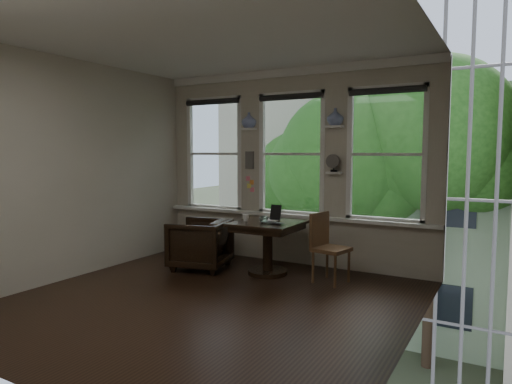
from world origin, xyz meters
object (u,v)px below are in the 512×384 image
Objects in this scene: table at (268,248)px; laptop at (273,224)px; side_chair_right at (331,249)px; armchair_left at (200,244)px; mug at (246,218)px.

laptop reaches higher than table.
laptop is at bearing 117.01° from side_chair_right.
mug is (0.72, 0.13, 0.43)m from armchair_left.
side_chair_right is at bearing 84.18° from armchair_left.
armchair_left is 7.64× the size of mug.
side_chair_right is (0.93, 0.04, 0.09)m from table.
laptop is 0.47m from mug.
mug is (-0.47, 0.07, 0.04)m from laptop.
table is 0.94m from side_chair_right.
side_chair_right reaches higher than mug.
side_chair_right reaches higher than table.
armchair_left is 0.85m from mug.
laptop is at bearing -45.78° from table.
table is 0.53m from mug.
mug is (-0.30, -0.10, 0.42)m from table.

